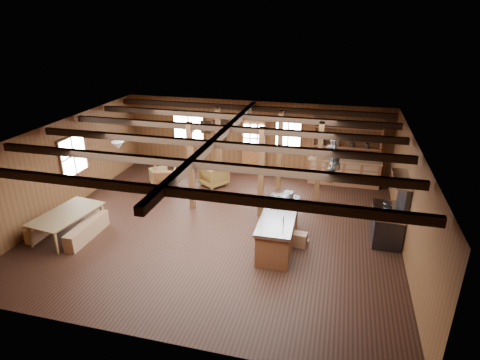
# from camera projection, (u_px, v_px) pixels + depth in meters

# --- Properties ---
(room) EXTENTS (10.04, 9.04, 2.84)m
(room) POSITION_uv_depth(u_px,v_px,m) (219.00, 183.00, 11.12)
(room) COLOR black
(room) RESTS_ON ground
(ceiling_joists) EXTENTS (9.80, 8.82, 0.18)m
(ceiling_joists) POSITION_uv_depth(u_px,v_px,m) (219.00, 137.00, 10.79)
(ceiling_joists) COLOR black
(ceiling_joists) RESTS_ON ceiling
(timber_posts) EXTENTS (3.95, 2.35, 2.80)m
(timber_posts) POSITION_uv_depth(u_px,v_px,m) (253.00, 160.00, 12.86)
(timber_posts) COLOR #432713
(timber_posts) RESTS_ON floor
(back_door) EXTENTS (1.02, 0.08, 2.15)m
(back_door) POSITION_uv_depth(u_px,v_px,m) (253.00, 151.00, 15.30)
(back_door) COLOR brown
(back_door) RESTS_ON floor
(window_back_left) EXTENTS (1.32, 0.06, 1.32)m
(window_back_left) POSITION_uv_depth(u_px,v_px,m) (189.00, 128.00, 15.63)
(window_back_left) COLOR white
(window_back_left) RESTS_ON wall_back
(window_back_right) EXTENTS (1.02, 0.06, 1.32)m
(window_back_right) POSITION_uv_depth(u_px,v_px,m) (288.00, 135.00, 14.73)
(window_back_right) COLOR white
(window_back_right) RESTS_ON wall_back
(window_left) EXTENTS (0.14, 1.24, 1.32)m
(window_left) POSITION_uv_depth(u_px,v_px,m) (73.00, 156.00, 12.64)
(window_left) COLOR white
(window_left) RESTS_ON wall_back
(notice_boards) EXTENTS (1.08, 0.03, 0.90)m
(notice_boards) POSITION_uv_depth(u_px,v_px,m) (216.00, 129.00, 15.36)
(notice_boards) COLOR silver
(notice_boards) RESTS_ON wall_back
(back_counter) EXTENTS (2.55, 0.60, 2.45)m
(back_counter) POSITION_uv_depth(u_px,v_px,m) (344.00, 168.00, 14.41)
(back_counter) COLOR brown
(back_counter) RESTS_ON floor
(pendant_lamps) EXTENTS (1.86, 2.36, 0.66)m
(pendant_lamps) POSITION_uv_depth(u_px,v_px,m) (157.00, 138.00, 12.21)
(pendant_lamps) COLOR #2E2E31
(pendant_lamps) RESTS_ON ceiling
(pot_rack) EXTENTS (0.40, 3.00, 0.46)m
(pot_rack) POSITION_uv_depth(u_px,v_px,m) (334.00, 157.00, 10.43)
(pot_rack) COLOR #2E2E31
(pot_rack) RESTS_ON ceiling
(kitchen_island) EXTENTS (0.93, 2.52, 1.20)m
(kitchen_island) POSITION_uv_depth(u_px,v_px,m) (278.00, 229.00, 10.60)
(kitchen_island) COLOR brown
(kitchen_island) RESTS_ON floor
(step_stool) EXTENTS (0.45, 0.34, 0.37)m
(step_stool) POSITION_uv_depth(u_px,v_px,m) (300.00, 239.00, 10.66)
(step_stool) COLOR olive
(step_stool) RESTS_ON floor
(commercial_range) EXTENTS (0.78, 1.48, 1.83)m
(commercial_range) POSITION_uv_depth(u_px,v_px,m) (389.00, 219.00, 10.83)
(commercial_range) COLOR #2E2E31
(commercial_range) RESTS_ON floor
(dining_table) EXTENTS (1.34, 2.08, 0.69)m
(dining_table) POSITION_uv_depth(u_px,v_px,m) (69.00, 224.00, 11.10)
(dining_table) COLOR brown
(dining_table) RESTS_ON floor
(bench_wall) EXTENTS (0.28, 1.47, 0.41)m
(bench_wall) POSITION_uv_depth(u_px,v_px,m) (47.00, 225.00, 11.33)
(bench_wall) COLOR olive
(bench_wall) RESTS_ON floor
(bench_aisle) EXTENTS (0.31, 1.68, 0.46)m
(bench_aisle) POSITION_uv_depth(u_px,v_px,m) (87.00, 230.00, 11.02)
(bench_aisle) COLOR olive
(bench_aisle) RESTS_ON floor
(armchair_a) EXTENTS (0.98, 0.99, 0.72)m
(armchair_a) POSITION_uv_depth(u_px,v_px,m) (165.00, 177.00, 14.26)
(armchair_a) COLOR brown
(armchair_a) RESTS_ON floor
(armchair_b) EXTENTS (1.17, 1.17, 0.78)m
(armchair_b) POSITION_uv_depth(u_px,v_px,m) (214.00, 175.00, 14.38)
(armchair_b) COLOR brown
(armchair_b) RESTS_ON floor
(armchair_c) EXTENTS (0.97, 0.97, 0.63)m
(armchair_c) POSITION_uv_depth(u_px,v_px,m) (161.00, 177.00, 14.39)
(armchair_c) COLOR olive
(armchair_c) RESTS_ON floor
(counter_pot) EXTENTS (0.31, 0.31, 0.18)m
(counter_pot) POSITION_uv_depth(u_px,v_px,m) (288.00, 195.00, 11.24)
(counter_pot) COLOR #ADB0B4
(counter_pot) RESTS_ON kitchen_island
(bowl) EXTENTS (0.32, 0.32, 0.07)m
(bowl) POSITION_uv_depth(u_px,v_px,m) (274.00, 206.00, 10.73)
(bowl) COLOR silver
(bowl) RESTS_ON kitchen_island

